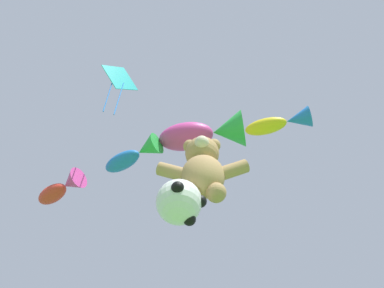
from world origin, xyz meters
The scene contains 7 objects.
teddy_bear_kite centered at (1.32, 6.06, 9.50)m, with size 2.13×0.94×2.16m.
soccer_ball_kite centered at (0.83, 5.85, 8.15)m, with size 1.02×1.02×0.94m.
fish_kite_goldfin centered at (3.30, 5.63, 10.69)m, with size 1.67×0.83×0.53m.
fish_kite_magenta centered at (1.47, 6.40, 11.51)m, with size 2.42×1.21×1.01m.
fish_kite_cobalt centered at (-0.51, 6.82, 11.21)m, with size 1.76×1.32×0.61m.
fish_kite_crimson centered at (-2.60, 7.62, 10.85)m, with size 1.57×1.30×0.63m.
diamond_kite centered at (-1.18, 5.82, 13.80)m, with size 1.05×0.92×3.05m.
Camera 1 is at (1.32, 0.12, 1.75)m, focal length 40.00 mm.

